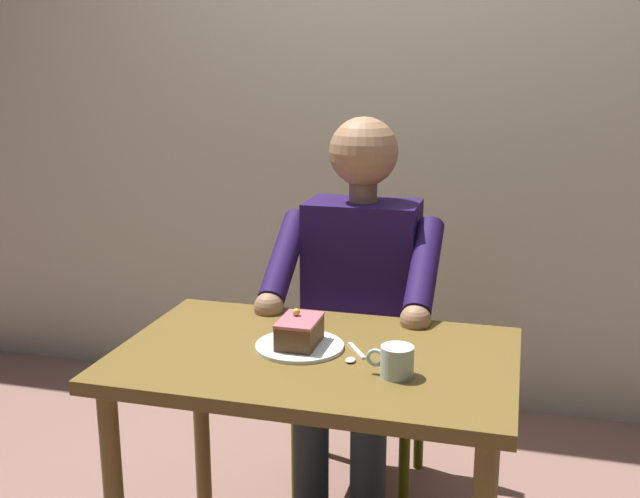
{
  "coord_description": "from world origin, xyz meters",
  "views": [
    {
      "loc": [
        -0.49,
        1.75,
        1.47
      ],
      "look_at": [
        0.01,
        -0.1,
        0.99
      ],
      "focal_mm": 42.36,
      "sensor_mm": 36.0,
      "label": 1
    }
  ],
  "objects_px": {
    "seated_person": "(357,312)",
    "dessert_spoon": "(353,356)",
    "dining_table": "(315,388)",
    "chair": "(367,347)",
    "cake_slice": "(299,331)",
    "coffee_cup": "(396,360)"
  },
  "relations": [
    {
      "from": "chair",
      "to": "seated_person",
      "type": "xyz_separation_m",
      "value": [
        0.0,
        0.17,
        0.18
      ]
    },
    {
      "from": "dining_table",
      "to": "dessert_spoon",
      "type": "height_order",
      "value": "dessert_spoon"
    },
    {
      "from": "dining_table",
      "to": "chair",
      "type": "height_order",
      "value": "chair"
    },
    {
      "from": "dining_table",
      "to": "chair",
      "type": "xyz_separation_m",
      "value": [
        0.0,
        -0.67,
        -0.14
      ]
    },
    {
      "from": "cake_slice",
      "to": "coffee_cup",
      "type": "relative_size",
      "value": 1.23
    },
    {
      "from": "chair",
      "to": "dessert_spoon",
      "type": "xyz_separation_m",
      "value": [
        -0.1,
        0.67,
        0.24
      ]
    },
    {
      "from": "dining_table",
      "to": "coffee_cup",
      "type": "relative_size",
      "value": 8.88
    },
    {
      "from": "dessert_spoon",
      "to": "seated_person",
      "type": "bearing_deg",
      "value": -78.61
    },
    {
      "from": "seated_person",
      "to": "dessert_spoon",
      "type": "bearing_deg",
      "value": 101.39
    },
    {
      "from": "cake_slice",
      "to": "dining_table",
      "type": "bearing_deg",
      "value": 158.13
    },
    {
      "from": "chair",
      "to": "seated_person",
      "type": "bearing_deg",
      "value": 90.0
    },
    {
      "from": "cake_slice",
      "to": "chair",
      "type": "bearing_deg",
      "value": -94.24
    },
    {
      "from": "dining_table",
      "to": "cake_slice",
      "type": "bearing_deg",
      "value": -21.87
    },
    {
      "from": "cake_slice",
      "to": "dessert_spoon",
      "type": "height_order",
      "value": "cake_slice"
    },
    {
      "from": "seated_person",
      "to": "coffee_cup",
      "type": "xyz_separation_m",
      "value": [
        -0.23,
        0.59,
        0.09
      ]
    },
    {
      "from": "chair",
      "to": "cake_slice",
      "type": "xyz_separation_m",
      "value": [
        0.05,
        0.65,
        0.28
      ]
    },
    {
      "from": "coffee_cup",
      "to": "dessert_spoon",
      "type": "xyz_separation_m",
      "value": [
        0.12,
        -0.09,
        -0.04
      ]
    },
    {
      "from": "seated_person",
      "to": "dessert_spoon",
      "type": "xyz_separation_m",
      "value": [
        -0.1,
        0.51,
        0.06
      ]
    },
    {
      "from": "dining_table",
      "to": "coffee_cup",
      "type": "distance_m",
      "value": 0.28
    },
    {
      "from": "seated_person",
      "to": "coffee_cup",
      "type": "height_order",
      "value": "seated_person"
    },
    {
      "from": "chair",
      "to": "coffee_cup",
      "type": "xyz_separation_m",
      "value": [
        -0.23,
        0.76,
        0.28
      ]
    },
    {
      "from": "cake_slice",
      "to": "coffee_cup",
      "type": "xyz_separation_m",
      "value": [
        -0.27,
        0.11,
        -0.01
      ]
    }
  ]
}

